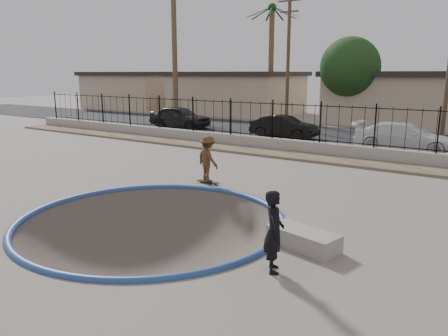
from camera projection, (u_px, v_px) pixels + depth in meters
ground at (331, 171)px, 22.15m from camera, size 120.00×120.00×2.20m
bowl_pit at (152, 221)px, 11.41m from camera, size 6.84×6.84×1.80m
coping_ring at (152, 221)px, 11.41m from camera, size 7.04×7.04×0.20m
rock_strip at (309, 158)px, 19.64m from camera, size 42.00×1.60×0.11m
retaining_wall at (319, 149)px, 20.48m from camera, size 42.00×0.45×0.60m
fence at (320, 123)px, 20.23m from camera, size 40.00×0.04×1.80m
street at (362, 138)px, 25.96m from camera, size 90.00×8.00×0.04m
house_west_far at (138, 90)px, 48.58m from camera, size 10.60×8.60×3.90m
house_west at (236, 92)px, 41.45m from camera, size 11.60×8.60×3.90m
house_center at (402, 97)px, 33.22m from camera, size 10.60×8.60×3.90m
palm_left at (174, 21)px, 36.02m from camera, size 2.30×2.30×11.30m
palm_mid at (272, 37)px, 35.68m from camera, size 2.30×2.30×9.30m
utility_pole_left at (288, 59)px, 29.87m from camera, size 1.70×0.24×9.00m
street_tree_left at (350, 67)px, 31.56m from camera, size 4.32×4.32×6.36m
skater at (208, 161)px, 15.09m from camera, size 1.16×0.90×1.58m
skateboard at (208, 182)px, 15.25m from camera, size 0.87×0.24×0.08m
videographer at (274, 231)px, 8.36m from camera, size 0.65×0.71×1.62m
concrete_ledge at (303, 239)px, 9.63m from camera, size 1.72×1.05×0.40m
car_a at (180, 117)px, 30.43m from camera, size 4.55×2.16×1.50m
car_b at (284, 127)px, 25.70m from camera, size 4.01×1.53×1.31m
car_c at (405, 137)px, 21.19m from camera, size 4.86×2.13×1.39m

